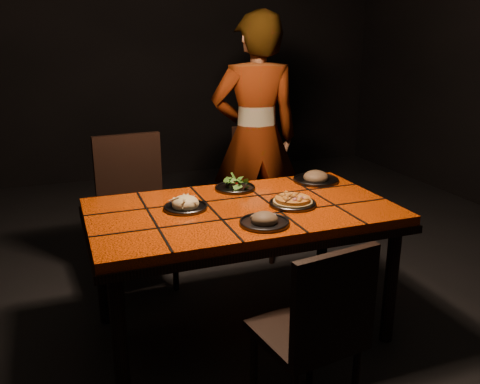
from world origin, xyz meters
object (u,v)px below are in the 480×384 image
object	(u,v)px
plate_pizza	(293,202)
plate_pasta	(185,205)
dining_table	(242,221)
chair_near	(318,327)
chair_far_left	(134,200)
chair_far_right	(265,179)
diner	(255,138)

from	to	relation	value
plate_pizza	plate_pasta	bearing A→B (deg)	165.57
dining_table	plate_pizza	distance (m)	0.29
chair_near	plate_pasta	size ratio (longest dim) A/B	3.71
chair_far_left	plate_pizza	size ratio (longest dim) A/B	3.33
dining_table	chair_far_right	world-z (taller)	chair_far_right
chair_near	diner	size ratio (longest dim) A/B	0.48
dining_table	chair_near	bearing A→B (deg)	-88.19
chair_far_right	plate_pasta	bearing A→B (deg)	-152.66
dining_table	diner	world-z (taller)	diner
chair_far_right	plate_pizza	size ratio (longest dim) A/B	3.26
diner	plate_pasta	world-z (taller)	diner
chair_far_right	diner	distance (m)	0.35
chair_far_left	chair_far_right	world-z (taller)	chair_far_left
chair_near	diner	bearing A→B (deg)	-112.73
chair_far_left	diner	bearing A→B (deg)	5.33
chair_near	dining_table	bearing A→B (deg)	-96.61
diner	plate_pasta	bearing A→B (deg)	59.16
dining_table	plate_pizza	xyz separation A→B (m)	(0.27, -0.07, 0.10)
dining_table	plate_pasta	world-z (taller)	plate_pasta
dining_table	chair_far_left	xyz separation A→B (m)	(-0.44, 0.86, -0.10)
chair_near	plate_pasta	world-z (taller)	chair_near
dining_table	chair_near	size ratio (longest dim) A/B	1.88
dining_table	chair_far_right	distance (m)	1.23
dining_table	diner	distance (m)	1.16
dining_table	chair_far_left	bearing A→B (deg)	117.28
diner	plate_pasta	distance (m)	1.24
chair_near	chair_far_left	xyz separation A→B (m)	(-0.47, 1.67, 0.08)
chair_far_left	plate_pasta	distance (m)	0.83
dining_table	diner	xyz separation A→B (m)	(0.49, 1.03, 0.22)
diner	plate_pizza	distance (m)	1.13
chair_near	plate_pizza	distance (m)	0.82
plate_pizza	diner	bearing A→B (deg)	78.25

